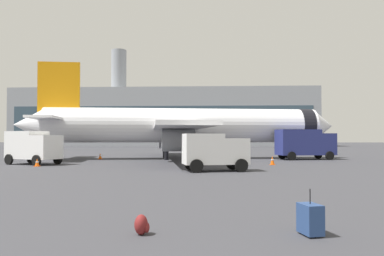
# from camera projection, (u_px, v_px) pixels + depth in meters

# --- Properties ---
(airplane_at_gate) EXTENTS (35.70, 32.36, 10.50)m
(airplane_at_gate) POSITION_uv_depth(u_px,v_px,m) (181.00, 126.00, 43.47)
(airplane_at_gate) COLOR white
(airplane_at_gate) RESTS_ON ground
(service_truck) EXTENTS (5.28, 4.05, 2.90)m
(service_truck) POSITION_uv_depth(u_px,v_px,m) (33.00, 146.00, 33.96)
(service_truck) COLOR white
(service_truck) RESTS_ON ground
(fuel_truck) EXTENTS (6.37, 3.74, 3.20)m
(fuel_truck) POSITION_uv_depth(u_px,v_px,m) (305.00, 143.00, 41.63)
(fuel_truck) COLOR navy
(fuel_truck) RESTS_ON ground
(cargo_van) EXTENTS (4.75, 3.19, 2.60)m
(cargo_van) POSITION_uv_depth(u_px,v_px,m) (214.00, 150.00, 27.05)
(cargo_van) COLOR white
(cargo_van) RESTS_ON ground
(safety_cone_near) EXTENTS (0.44, 0.44, 0.78)m
(safety_cone_near) POSITION_uv_depth(u_px,v_px,m) (272.00, 160.00, 33.34)
(safety_cone_near) COLOR #F2590C
(safety_cone_near) RESTS_ON ground
(safety_cone_mid) EXTENTS (0.44, 0.44, 0.74)m
(safety_cone_mid) POSITION_uv_depth(u_px,v_px,m) (202.00, 154.00, 48.09)
(safety_cone_mid) COLOR #F2590C
(safety_cone_mid) RESTS_ON ground
(safety_cone_far) EXTENTS (0.44, 0.44, 0.67)m
(safety_cone_far) POSITION_uv_depth(u_px,v_px,m) (100.00, 156.00, 42.39)
(safety_cone_far) COLOR #F2590C
(safety_cone_far) RESTS_ON ground
(safety_cone_outer) EXTENTS (0.44, 0.44, 0.64)m
(safety_cone_outer) POSITION_uv_depth(u_px,v_px,m) (37.00, 163.00, 31.54)
(safety_cone_outer) COLOR #F2590C
(safety_cone_outer) RESTS_ON ground
(rolling_suitcase) EXTENTS (0.55, 0.72, 1.10)m
(rolling_suitcase) POSITION_uv_depth(u_px,v_px,m) (310.00, 219.00, 9.23)
(rolling_suitcase) COLOR navy
(rolling_suitcase) RESTS_ON ground
(traveller_backpack) EXTENTS (0.36, 0.40, 0.48)m
(traveller_backpack) POSITION_uv_depth(u_px,v_px,m) (142.00, 225.00, 9.30)
(traveller_backpack) COLOR maroon
(traveller_backpack) RESTS_ON ground
(terminal_building) EXTENTS (85.58, 17.22, 28.23)m
(terminal_building) POSITION_uv_depth(u_px,v_px,m) (164.00, 118.00, 114.00)
(terminal_building) COLOR gray
(terminal_building) RESTS_ON ground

